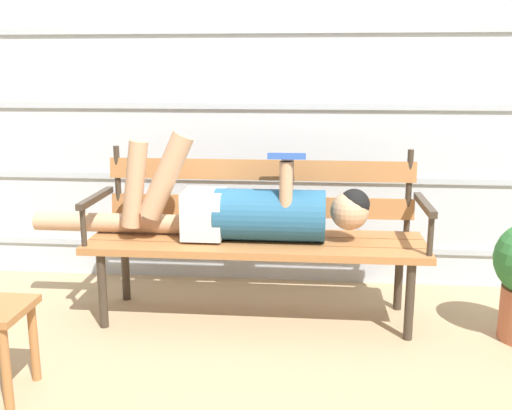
{
  "coord_description": "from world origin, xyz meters",
  "views": [
    {
      "loc": [
        0.27,
        -2.83,
        1.27
      ],
      "look_at": [
        0.0,
        0.07,
        0.6
      ],
      "focal_mm": 42.02,
      "sensor_mm": 36.0,
      "label": 1
    }
  ],
  "objects": [
    {
      "name": "ground_plane",
      "position": [
        0.0,
        0.0,
        0.0
      ],
      "size": [
        12.0,
        12.0,
        0.0
      ],
      "primitive_type": "plane",
      "color": "tan"
    },
    {
      "name": "park_bench",
      "position": [
        -0.0,
        0.14,
        0.47
      ],
      "size": [
        1.7,
        0.49,
        0.86
      ],
      "color": "#9E6638",
      "rests_on": "ground"
    },
    {
      "name": "house_siding",
      "position": [
        0.0,
        0.68,
        1.27
      ],
      "size": [
        5.46,
        0.08,
        2.53
      ],
      "color": "#B2BCC6",
      "rests_on": "ground"
    },
    {
      "name": "reclining_person",
      "position": [
        -0.07,
        0.07,
        0.58
      ],
      "size": [
        1.74,
        0.26,
        0.56
      ],
      "color": "#23567A"
    }
  ]
}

